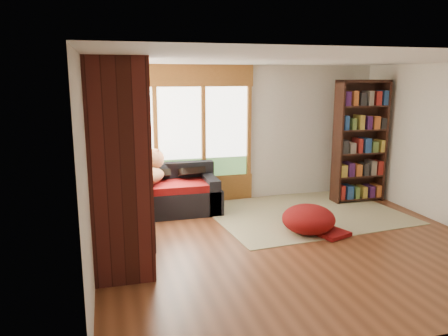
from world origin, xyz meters
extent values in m
plane|color=#5A2E19|center=(0.00, 0.00, 0.00)|extent=(5.50, 5.50, 0.00)
plane|color=white|center=(0.00, 0.00, 2.60)|extent=(5.50, 5.50, 0.00)
cube|color=silver|center=(0.00, 2.50, 1.30)|extent=(5.50, 0.04, 2.60)
cube|color=silver|center=(0.00, -2.50, 1.30)|extent=(5.50, 0.04, 2.60)
cube|color=silver|center=(-2.75, 0.00, 1.30)|extent=(0.04, 5.00, 2.60)
cube|color=#975F26|center=(-1.20, 2.47, 1.35)|extent=(2.82, 0.10, 1.90)
cube|color=white|center=(-1.20, 2.47, 1.35)|extent=(2.54, 0.09, 1.62)
cube|color=#975F26|center=(-2.72, 1.20, 1.35)|extent=(0.10, 2.62, 1.90)
cube|color=white|center=(-2.72, 1.20, 1.35)|extent=(0.09, 2.36, 1.62)
cube|color=gray|center=(-2.69, 2.03, 1.75)|extent=(0.03, 0.72, 0.90)
cube|color=#471914|center=(-2.40, -0.35, 1.30)|extent=(0.70, 0.70, 2.60)
cube|color=black|center=(-1.65, 2.05, 0.21)|extent=(2.20, 0.90, 0.42)
cube|color=black|center=(-1.65, 2.40, 0.61)|extent=(2.20, 0.20, 0.38)
cube|color=black|center=(-0.65, 2.05, 0.30)|extent=(0.20, 0.90, 0.60)
cube|color=maroon|center=(-1.75, 1.93, 0.48)|extent=(1.90, 0.66, 0.12)
cube|color=black|center=(-2.30, 1.40, 0.21)|extent=(0.90, 2.20, 0.42)
cube|color=black|center=(-2.65, 1.40, 0.61)|extent=(0.20, 2.20, 0.38)
cube|color=black|center=(-2.30, 0.40, 0.30)|extent=(0.90, 0.20, 0.60)
cube|color=maroon|center=(-2.18, 1.05, 0.48)|extent=(0.66, 1.20, 0.12)
cube|color=maroon|center=(-2.18, 2.00, 0.48)|extent=(0.66, 0.66, 0.12)
cube|color=beige|center=(0.81, 1.26, 0.01)|extent=(3.45, 2.76, 0.01)
cube|color=#331911|center=(2.62, 1.74, 1.16)|extent=(0.04, 0.33, 2.32)
cube|color=#331911|center=(1.66, 1.74, 1.16)|extent=(0.04, 0.33, 2.32)
cube|color=#331911|center=(2.14, 1.90, 1.16)|extent=(1.00, 0.02, 2.32)
cube|color=#331911|center=(2.14, 1.74, 0.06)|extent=(0.92, 0.31, 0.03)
cube|color=#331911|center=(2.14, 1.74, 0.50)|extent=(0.92, 0.31, 0.03)
cube|color=#331911|center=(2.14, 1.74, 0.95)|extent=(0.92, 0.31, 0.03)
cube|color=#331911|center=(2.14, 1.74, 1.39)|extent=(0.92, 0.31, 0.03)
cube|color=#331911|center=(2.14, 1.74, 1.84)|extent=(0.92, 0.31, 0.03)
cube|color=#331911|center=(2.14, 1.74, 2.28)|extent=(0.92, 0.31, 0.03)
cube|color=#726659|center=(2.14, 1.72, 1.16)|extent=(0.88, 0.25, 2.16)
ellipsoid|color=maroon|center=(0.42, 0.34, 0.23)|extent=(0.98, 0.98, 0.44)
ellipsoid|color=brown|center=(-1.94, 1.81, 0.76)|extent=(1.00, 1.04, 0.30)
sphere|color=brown|center=(-1.74, 2.06, 0.90)|extent=(0.50, 0.50, 0.36)
cone|color=brown|center=(-1.77, 2.01, 1.04)|extent=(0.18, 0.18, 0.15)
ellipsoid|color=#3C2119|center=(-2.13, 1.30, 0.70)|extent=(0.45, 0.67, 0.22)
sphere|color=#3C2119|center=(-2.14, 1.54, 0.80)|extent=(0.28, 0.28, 0.26)
cone|color=#3C2119|center=(-2.14, 1.49, 0.91)|extent=(0.10, 0.10, 0.11)
cube|color=black|center=(-0.95, 2.26, 0.76)|extent=(0.45, 0.12, 0.45)
cube|color=black|center=(-1.55, 2.26, 0.76)|extent=(0.45, 0.12, 0.45)
cube|color=black|center=(-2.48, 1.80, 0.76)|extent=(0.45, 0.12, 0.45)
cube|color=black|center=(-2.48, 0.70, 0.76)|extent=(0.45, 0.12, 0.45)
cube|color=maroon|center=(-2.15, 2.26, 0.76)|extent=(0.42, 0.12, 0.42)
camera|label=1|loc=(-2.55, -5.51, 2.37)|focal=35.00mm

